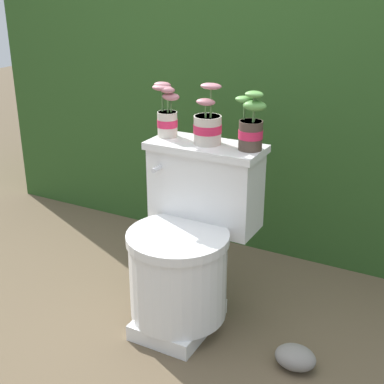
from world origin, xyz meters
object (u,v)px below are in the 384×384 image
object	(u,v)px
potted_plant_left	(167,113)
garden_stone	(295,358)
potted_plant_midleft	(208,125)
toilet	(188,246)
potted_plant_middle	(251,126)

from	to	relation	value
potted_plant_left	garden_stone	distance (m)	1.10
potted_plant_left	potted_plant_midleft	world-z (taller)	potted_plant_midleft
toilet	garden_stone	size ratio (longest dim) A/B	4.72
toilet	potted_plant_midleft	xyz separation A→B (m)	(0.01, 0.16, 0.48)
toilet	potted_plant_midleft	bearing A→B (deg)	87.63
potted_plant_midleft	toilet	bearing A→B (deg)	-92.37
potted_plant_midleft	potted_plant_middle	distance (m)	0.19
toilet	potted_plant_middle	distance (m)	0.56
toilet	potted_plant_middle	size ratio (longest dim) A/B	3.15
toilet	potted_plant_left	size ratio (longest dim) A/B	3.24
potted_plant_left	garden_stone	bearing A→B (deg)	-21.23
toilet	potted_plant_left	world-z (taller)	potted_plant_left
potted_plant_midleft	potted_plant_left	bearing A→B (deg)	175.11
potted_plant_midleft	garden_stone	world-z (taller)	potted_plant_midleft
potted_plant_left	potted_plant_middle	distance (m)	0.39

